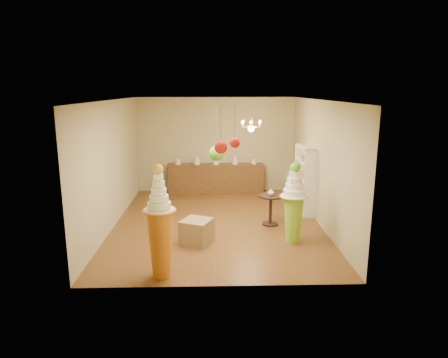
{
  "coord_description": "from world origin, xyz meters",
  "views": [
    {
      "loc": [
        -0.11,
        -9.42,
        3.26
      ],
      "look_at": [
        0.17,
        0.0,
        1.12
      ],
      "focal_mm": 32.0,
      "sensor_mm": 36.0,
      "label": 1
    }
  ],
  "objects_px": {
    "pedestal_green": "(294,209)",
    "round_table": "(271,206)",
    "pedestal_orange": "(160,234)",
    "sideboard": "(216,178)"
  },
  "relations": [
    {
      "from": "pedestal_green",
      "to": "sideboard",
      "type": "height_order",
      "value": "pedestal_green"
    },
    {
      "from": "pedestal_green",
      "to": "sideboard",
      "type": "relative_size",
      "value": 0.58
    },
    {
      "from": "pedestal_green",
      "to": "sideboard",
      "type": "xyz_separation_m",
      "value": [
        -1.62,
        4.28,
        -0.28
      ]
    },
    {
      "from": "pedestal_orange",
      "to": "pedestal_green",
      "type": "bearing_deg",
      "value": 30.18
    },
    {
      "from": "round_table",
      "to": "pedestal_orange",
      "type": "bearing_deg",
      "value": -130.83
    },
    {
      "from": "pedestal_green",
      "to": "pedestal_orange",
      "type": "distance_m",
      "value": 3.06
    },
    {
      "from": "sideboard",
      "to": "round_table",
      "type": "distance_m",
      "value": 3.39
    },
    {
      "from": "pedestal_orange",
      "to": "sideboard",
      "type": "height_order",
      "value": "pedestal_orange"
    },
    {
      "from": "pedestal_green",
      "to": "round_table",
      "type": "bearing_deg",
      "value": 105.56
    },
    {
      "from": "pedestal_orange",
      "to": "sideboard",
      "type": "xyz_separation_m",
      "value": [
        1.03,
        5.82,
        -0.31
      ]
    }
  ]
}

